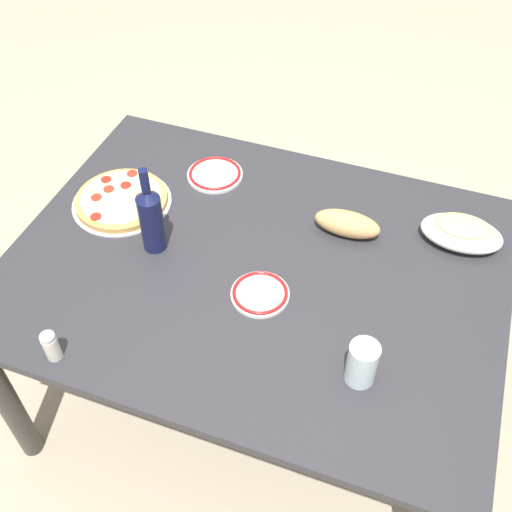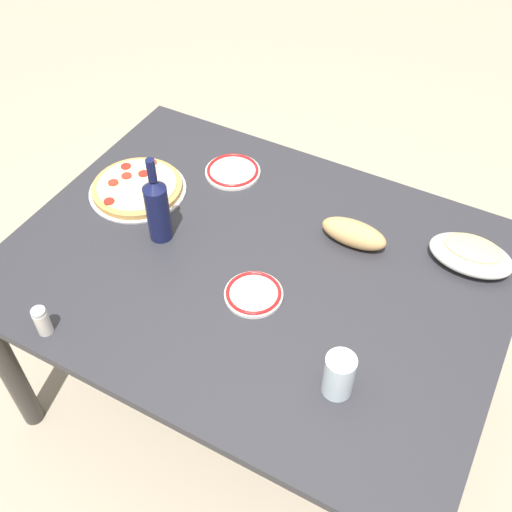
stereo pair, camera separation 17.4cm
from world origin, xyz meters
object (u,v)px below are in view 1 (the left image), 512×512
Objects in this scene: wine_bottle at (151,218)px; dining_table at (256,284)px; side_plate_far at (215,174)px; bread_loaf at (347,224)px; side_plate_near at (260,293)px; water_glass at (362,363)px; spice_shaker at (51,346)px; pepperoni_pizza at (121,200)px; baked_pasta_dish at (462,232)px.

dining_table is at bearing 6.95° from wine_bottle.
side_plate_far is at bearing 83.45° from wine_bottle.
dining_table is 0.33m from bread_loaf.
side_plate_near is at bearing -116.79° from bread_loaf.
side_plate_near is 0.88× the size of side_plate_far.
side_plate_far is at bearing 129.24° from dining_table.
side_plate_far is at bearing 126.10° from side_plate_near.
spice_shaker is (-0.74, -0.20, -0.02)m from water_glass.
bread_loaf is (-0.16, 0.48, -0.02)m from water_glass.
water_glass is (0.37, -0.27, 0.16)m from dining_table.
wine_bottle is at bearing 168.42° from side_plate_near.
wine_bottle is at bearing 81.48° from spice_shaker.
wine_bottle is (-0.30, -0.04, 0.21)m from dining_table.
baked_pasta_dish reaches higher than pepperoni_pizza.
wine_bottle is (-0.84, -0.33, 0.07)m from baked_pasta_dish.
wine_bottle is at bearing -154.48° from bread_loaf.
baked_pasta_dish is 0.34m from bread_loaf.
side_plate_near is 1.88× the size of spice_shaker.
pepperoni_pizza reaches higher than side_plate_near.
dining_table is at bearing -151.77° from baked_pasta_dish.
side_plate_near is at bearing -64.64° from dining_table.
pepperoni_pizza is at bearing 156.82° from water_glass.
bread_loaf is at bearing 44.50° from dining_table.
dining_table is at bearing 52.08° from spice_shaker.
water_glass is (0.86, -0.37, 0.05)m from pepperoni_pizza.
water_glass is at bearing -43.18° from side_plate_far.
bread_loaf reaches higher than dining_table.
baked_pasta_dish is 1.47× the size of side_plate_near.
wine_bottle is at bearing -96.55° from side_plate_far.
side_plate_far is at bearing 136.82° from water_glass.
side_plate_near is (0.54, -0.21, -0.01)m from pepperoni_pizza.
pepperoni_pizza is 0.25m from wine_bottle.
side_plate_near is (0.05, -0.11, 0.10)m from dining_table.
spice_shaker is at bearing -139.17° from side_plate_near.
water_glass is at bearing -19.18° from wine_bottle.
side_plate_far is at bearing 166.81° from bread_loaf.
baked_pasta_dish is 0.84× the size of wine_bottle.
pepperoni_pizza is at bearing 159.13° from side_plate_near.
wine_bottle reaches higher than baked_pasta_dish.
pepperoni_pizza reaches higher than side_plate_far.
wine_bottle reaches higher than pepperoni_pizza.
spice_shaker is at bearing -164.63° from water_glass.
bread_loaf reaches higher than side_plate_far.
bread_loaf is 0.90m from spice_shaker.
spice_shaker is (-0.91, -0.77, 0.00)m from baked_pasta_dish.
dining_table is 0.37m from wine_bottle.
wine_bottle is 0.45m from spice_shaker.
spice_shaker is at bearing -98.52° from wine_bottle.
baked_pasta_dish reaches higher than side_plate_far.
side_plate_near is (0.36, -0.07, -0.11)m from wine_bottle.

